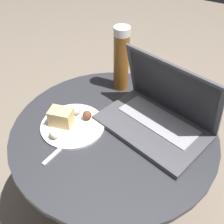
{
  "coord_description": "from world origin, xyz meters",
  "views": [
    {
      "loc": [
        0.31,
        -0.53,
        1.14
      ],
      "look_at": [
        -0.01,
        0.0,
        0.59
      ],
      "focal_mm": 42.0,
      "sensor_mm": 36.0,
      "label": 1
    }
  ],
  "objects": [
    {
      "name": "ground_plane",
      "position": [
        0.0,
        0.0,
        0.0
      ],
      "size": [
        6.0,
        6.0,
        0.0
      ],
      "primitive_type": "plane",
      "color": "#726656"
    },
    {
      "name": "snack_plate",
      "position": [
        -0.13,
        -0.06,
        0.54
      ],
      "size": [
        0.21,
        0.21,
        0.07
      ],
      "color": "silver",
      "rests_on": "table"
    },
    {
      "name": "table",
      "position": [
        0.0,
        0.0,
        0.36
      ],
      "size": [
        0.68,
        0.68,
        0.52
      ],
      "color": "#515156",
      "rests_on": "ground_plane"
    },
    {
      "name": "beer_glass",
      "position": [
        -0.1,
        0.22,
        0.64
      ],
      "size": [
        0.06,
        0.06,
        0.25
      ],
      "color": "brown",
      "rests_on": "table"
    },
    {
      "name": "fork",
      "position": [
        -0.09,
        -0.12,
        0.52
      ],
      "size": [
        0.03,
        0.19,
        0.0
      ],
      "color": "silver",
      "rests_on": "table"
    },
    {
      "name": "laptop",
      "position": [
        0.11,
        0.09,
        0.57
      ],
      "size": [
        0.39,
        0.3,
        0.23
      ],
      "color": "#47474C",
      "rests_on": "table"
    }
  ]
}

